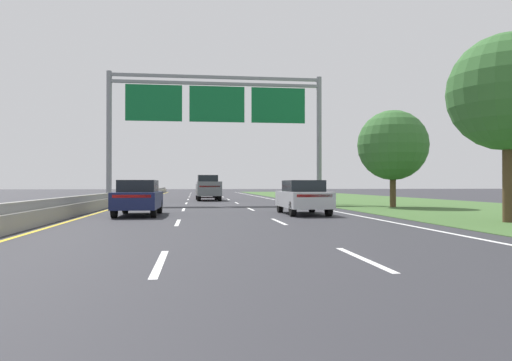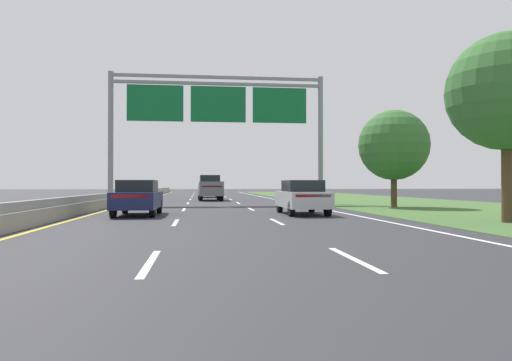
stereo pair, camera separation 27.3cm
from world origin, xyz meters
TOP-DOWN VIEW (x-y plane):
  - ground_plane at (0.00, 35.00)m, footprint 220.00×220.00m
  - lane_striping at (0.00, 34.54)m, footprint 11.96×106.00m
  - grass_verge_right at (13.95, 35.00)m, footprint 14.00×110.00m
  - median_barrier_concrete at (-6.60, 35.00)m, footprint 0.60×110.00m
  - overhead_sign_gantry at (0.30, 35.61)m, footprint 15.06×0.42m
  - pickup_truck_grey at (-0.09, 43.87)m, footprint 2.14×5.45m
  - car_silver_right_lane_sedan at (3.72, 23.70)m, footprint 1.84×4.41m
  - car_navy_left_lane_sedan at (-3.72, 23.78)m, footprint 1.87×4.42m
  - car_red_centre_lane_sedan at (0.01, 53.42)m, footprint 1.87×4.42m
  - roadside_tree_near at (9.94, 17.93)m, footprint 4.21×4.21m
  - roadside_tree_mid at (10.60, 29.61)m, footprint 4.22×4.22m

SIDE VIEW (x-z plane):
  - ground_plane at x=0.00m, z-range 0.00..0.00m
  - lane_striping at x=0.00m, z-range 0.00..0.01m
  - grass_verge_right at x=13.95m, z-range 0.00..0.02m
  - median_barrier_concrete at x=-6.60m, z-range -0.07..0.78m
  - car_silver_right_lane_sedan at x=3.72m, z-range 0.03..1.60m
  - car_navy_left_lane_sedan at x=-3.72m, z-range 0.03..1.60m
  - car_red_centre_lane_sedan at x=0.01m, z-range 0.03..1.60m
  - pickup_truck_grey at x=-0.09m, z-range -0.03..2.17m
  - roadside_tree_mid at x=10.60m, z-range 0.81..6.67m
  - roadside_tree_near at x=9.94m, z-range 1.29..8.10m
  - overhead_sign_gantry at x=0.30m, z-range 1.96..11.09m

